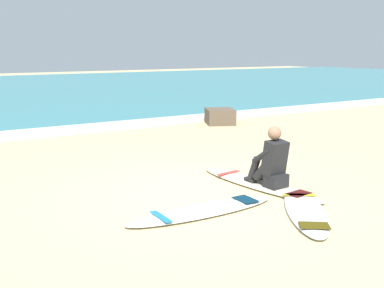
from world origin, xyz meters
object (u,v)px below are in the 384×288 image
Objects in this scene: surfboard_spare_near at (203,211)px; surfboard_spare_far at (306,210)px; surfboard_main at (259,184)px; shoreline_rock at (220,116)px; surfer_seated at (271,163)px.

surfboard_spare_near is 1.16× the size of surfboard_spare_far.
surfboard_main is 1.13× the size of surfboard_spare_near.
surfboard_main and surfboard_spare_far have the same top height.
surfboard_spare_near is 2.50× the size of shoreline_rock.
surfboard_main is 0.47m from surfer_seated.
surfboard_main is 1.32× the size of surfboard_spare_far.
surfer_seated reaches higher than surfboard_spare_near.
surfboard_main and surfboard_spare_near have the same top height.
shoreline_rock reaches higher than surfboard_main.
surfboard_spare_far is at bearing -106.78° from surfer_seated.
shoreline_rock is (3.20, 5.86, -0.21)m from surfer_seated.
surfboard_main is 2.83× the size of shoreline_rock.
shoreline_rock is at bearing 63.06° from surfboard_spare_far.
shoreline_rock reaches higher than surfboard_spare_near.
surfboard_spare_near is at bearing -167.15° from surfer_seated.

